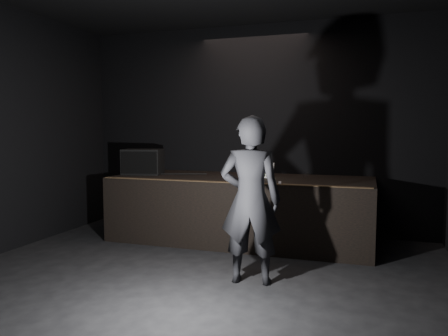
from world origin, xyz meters
TOP-DOWN VIEW (x-y plane):
  - ground at (0.00, 0.00)m, footprint 7.00×7.00m
  - room_walls at (0.00, 0.00)m, footprint 6.10×7.10m
  - stage_riser at (0.00, 2.73)m, footprint 4.00×1.50m
  - riser_lip at (0.00, 2.02)m, footprint 3.92×0.10m
  - stage_monitor at (-1.67, 2.64)m, footprint 0.70×0.58m
  - cable at (-1.10, 2.78)m, footprint 0.91×0.34m
  - laptop at (0.30, 2.92)m, footprint 0.37×0.34m
  - beer_can at (0.30, 2.72)m, footprint 0.06×0.06m
  - plastic_cup at (0.98, 2.93)m, footprint 0.08×0.08m
  - wii_remote at (0.74, 2.08)m, footprint 0.07×0.16m
  - person at (0.63, 0.94)m, footprint 0.75×0.55m

SIDE VIEW (x-z plane):
  - ground at x=0.00m, z-range 0.00..0.00m
  - stage_riser at x=0.00m, z-range 0.00..1.00m
  - person at x=0.63m, z-range 0.00..1.90m
  - riser_lip at x=0.00m, z-range 1.00..1.01m
  - cable at x=-1.10m, z-range 1.00..1.02m
  - wii_remote at x=0.74m, z-range 1.00..1.03m
  - plastic_cup at x=0.98m, z-range 1.00..1.10m
  - laptop at x=0.30m, z-range 0.95..1.17m
  - beer_can at x=0.30m, z-range 1.00..1.15m
  - stage_monitor at x=-1.67m, z-range 1.00..1.42m
  - room_walls at x=0.00m, z-range 0.26..3.78m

